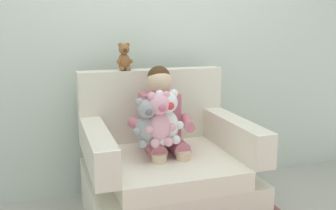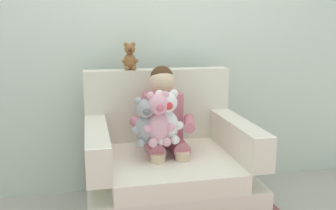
{
  "view_description": "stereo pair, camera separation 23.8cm",
  "coord_description": "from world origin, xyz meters",
  "px_view_note": "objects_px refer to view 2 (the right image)",
  "views": [
    {
      "loc": [
        -0.74,
        -2.27,
        1.33
      ],
      "look_at": [
        -0.01,
        -0.05,
        0.83
      ],
      "focal_mm": 40.23,
      "sensor_mm": 36.0,
      "label": 1
    },
    {
      "loc": [
        -0.51,
        -2.33,
        1.33
      ],
      "look_at": [
        -0.01,
        -0.05,
        0.83
      ],
      "focal_mm": 40.23,
      "sensor_mm": 36.0,
      "label": 2
    }
  ],
  "objects_px": {
    "armchair": "(167,174)",
    "plush_pink": "(158,120)",
    "plush_grey": "(145,123)",
    "plush_white": "(167,118)",
    "seated_child": "(164,121)",
    "plush_brown_on_backrest": "(130,57)"
  },
  "relations": [
    {
      "from": "armchair",
      "to": "plush_brown_on_backrest",
      "type": "distance_m",
      "value": 0.87
    },
    {
      "from": "seated_child",
      "to": "plush_grey",
      "type": "xyz_separation_m",
      "value": [
        -0.15,
        -0.16,
        0.04
      ]
    },
    {
      "from": "seated_child",
      "to": "plush_pink",
      "type": "relative_size",
      "value": 2.42
    },
    {
      "from": "armchair",
      "to": "plush_grey",
      "type": "bearing_deg",
      "value": -143.0
    },
    {
      "from": "plush_white",
      "to": "plush_brown_on_backrest",
      "type": "relative_size",
      "value": 1.72
    },
    {
      "from": "plush_grey",
      "to": "plush_white",
      "type": "bearing_deg",
      "value": 22.6
    },
    {
      "from": "plush_pink",
      "to": "plush_white",
      "type": "bearing_deg",
      "value": 36.58
    },
    {
      "from": "plush_grey",
      "to": "plush_white",
      "type": "relative_size",
      "value": 0.89
    },
    {
      "from": "seated_child",
      "to": "plush_pink",
      "type": "bearing_deg",
      "value": -110.72
    },
    {
      "from": "seated_child",
      "to": "plush_pink",
      "type": "distance_m",
      "value": 0.19
    },
    {
      "from": "armchair",
      "to": "plush_pink",
      "type": "xyz_separation_m",
      "value": [
        -0.08,
        -0.14,
        0.42
      ]
    },
    {
      "from": "armchair",
      "to": "plush_grey",
      "type": "height_order",
      "value": "armchair"
    },
    {
      "from": "armchair",
      "to": "seated_child",
      "type": "distance_m",
      "value": 0.36
    },
    {
      "from": "seated_child",
      "to": "plush_brown_on_backrest",
      "type": "relative_size",
      "value": 4.13
    },
    {
      "from": "plush_white",
      "to": "plush_pink",
      "type": "bearing_deg",
      "value": -167.69
    },
    {
      "from": "plush_pink",
      "to": "plush_brown_on_backrest",
      "type": "distance_m",
      "value": 0.6
    },
    {
      "from": "armchair",
      "to": "plush_brown_on_backrest",
      "type": "relative_size",
      "value": 5.38
    },
    {
      "from": "seated_child",
      "to": "plush_white",
      "type": "relative_size",
      "value": 2.4
    },
    {
      "from": "plush_grey",
      "to": "plush_brown_on_backrest",
      "type": "height_order",
      "value": "plush_brown_on_backrest"
    },
    {
      "from": "seated_child",
      "to": "plush_white",
      "type": "xyz_separation_m",
      "value": [
        -0.01,
        -0.14,
        0.06
      ]
    },
    {
      "from": "plush_pink",
      "to": "seated_child",
      "type": "bearing_deg",
      "value": 76.46
    },
    {
      "from": "armchair",
      "to": "plush_pink",
      "type": "relative_size",
      "value": 3.15
    }
  ]
}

